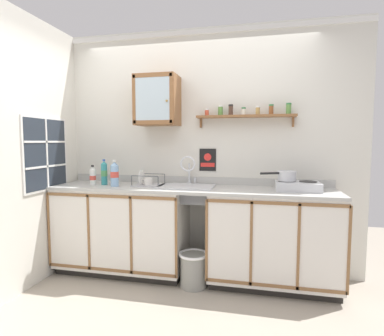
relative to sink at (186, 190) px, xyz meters
The scene contains 20 objects.
floor 1.04m from the sink, 84.47° to the right, with size 5.93×5.93×0.00m, color #9E9384.
back_wall 0.49m from the sink, 80.19° to the left, with size 3.53×0.07×2.64m.
side_wall_left 1.66m from the sink, 153.47° to the right, with size 0.05×3.54×2.64m, color silver.
lower_cabinet_run 0.84m from the sink, behind, with size 1.40×0.58×0.92m.
lower_cabinet_run_right 0.99m from the sink, ahead, with size 1.25×0.58×0.92m.
countertop 0.06m from the sink, 38.50° to the right, with size 2.89×0.61×0.03m, color #B2B2AD.
backsplash 0.26m from the sink, 78.81° to the left, with size 2.89×0.02×0.08m, color #B2B2AD.
sink is the anchor object (origin of this frame).
hot_plate_stove 1.10m from the sink, ahead, with size 0.41×0.31×0.09m.
saucepan 1.01m from the sink, ahead, with size 0.35×0.22×0.09m.
bottle_water_blue_0 0.77m from the sink, behind, with size 0.09×0.09×0.28m.
bottle_opaque_white_1 1.04m from the sink, behind, with size 0.07×0.07×0.21m.
bottle_detergent_teal_2 0.92m from the sink, behind, with size 0.07×0.07×0.28m.
dish_rack 0.43m from the sink, behind, with size 0.31×0.24×0.17m.
mug 0.42m from the sink, behind, with size 0.12×0.08×0.09m.
wall_cabinet 1.00m from the sink, 165.22° to the left, with size 0.44×0.35×0.53m.
spice_shelf 1.00m from the sink, 16.90° to the left, with size 1.02×0.14×0.23m.
warning_sign 0.43m from the sink, 53.22° to the left, with size 0.18×0.01×0.24m.
window 1.49m from the sink, 167.60° to the right, with size 0.03×0.66×0.76m.
trash_bin 0.79m from the sink, 60.98° to the right, with size 0.29×0.29×0.34m.
Camera 1 is at (0.70, -2.60, 1.42)m, focal length 28.91 mm.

